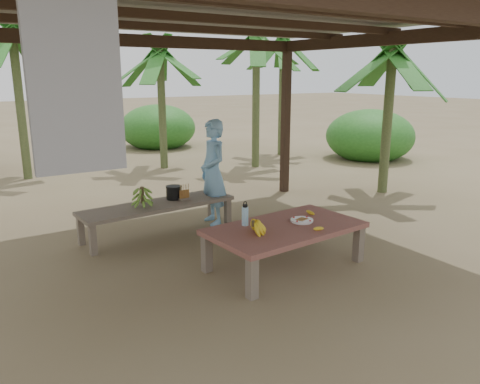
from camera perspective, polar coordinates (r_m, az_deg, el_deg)
ground at (r=5.85m, az=-2.65°, el=-8.06°), size 80.00×80.00×0.00m
pavilion at (r=5.43m, az=-3.05°, el=20.13°), size 6.60×5.60×2.95m
work_table at (r=5.49m, az=5.52°, el=-4.78°), size 1.87×1.13×0.50m
bench at (r=6.67m, az=-9.93°, el=-1.87°), size 2.24×0.75×0.45m
ripe_banana_bunch at (r=5.17m, az=1.60°, el=-4.22°), size 0.32×0.29×0.16m
plate at (r=5.63m, az=7.55°, el=-3.46°), size 0.27×0.27×0.04m
loose_banana_front at (r=5.36m, az=9.56°, el=-4.42°), size 0.17×0.07×0.04m
loose_banana_side at (r=5.95m, az=8.58°, el=-2.49°), size 0.08×0.14×0.04m
water_flask at (r=5.43m, az=0.62°, el=-2.85°), size 0.08×0.08×0.29m
green_banana_stalk at (r=6.52m, az=-11.84°, el=-0.50°), size 0.27×0.27×0.29m
cooking_pot at (r=6.84m, az=-8.06°, el=-0.09°), size 0.22×0.22×0.19m
skewer_rack at (r=6.76m, az=-6.81°, el=0.00°), size 0.19×0.09×0.24m
woman at (r=7.00m, az=-3.31°, el=2.40°), size 0.43×0.61×1.58m
banana_plant_ne at (r=11.39m, az=2.01°, el=17.28°), size 1.80×1.80×3.33m
banana_plant_n at (r=11.36m, az=-9.71°, el=15.33°), size 1.80×1.80×2.97m
banana_plant_nw at (r=11.04m, az=-25.94°, el=16.04°), size 1.80×1.80×3.33m
banana_plant_e at (r=9.22m, az=18.00°, el=14.56°), size 1.80×1.80×2.87m
banana_plant_far at (r=13.25m, az=5.25°, el=16.86°), size 1.80×1.80×3.35m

